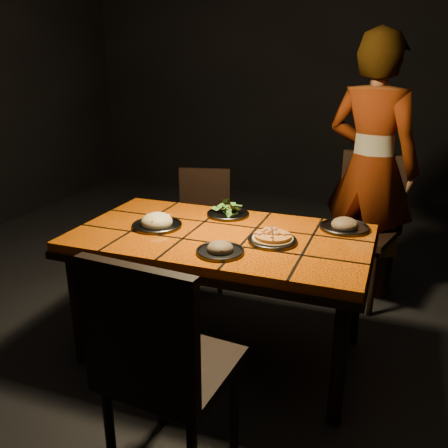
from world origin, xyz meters
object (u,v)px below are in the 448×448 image
(plate_pizza, at_px, (273,239))
(plate_pasta, at_px, (157,223))
(diner, at_px, (371,168))
(chair_far_left, at_px, (203,219))
(chair_near, at_px, (159,361))
(dining_table, at_px, (221,247))
(chair_far_right, at_px, (365,217))

(plate_pizza, bearing_deg, plate_pasta, 179.54)
(diner, bearing_deg, chair_far_left, 35.03)
(chair_far_left, height_order, plate_pizza, chair_far_left)
(chair_near, distance_m, plate_pizza, 0.96)
(chair_far_left, height_order, diner, diner)
(diner, distance_m, plate_pizza, 1.27)
(diner, bearing_deg, plate_pasta, 69.57)
(dining_table, xyz_separation_m, chair_far_right, (0.69, 1.07, -0.08))
(chair_near, bearing_deg, dining_table, -78.34)
(plate_pasta, bearing_deg, chair_far_right, 45.78)
(chair_near, distance_m, chair_far_right, 2.10)
(plate_pasta, bearing_deg, dining_table, 4.18)
(dining_table, xyz_separation_m, chair_far_left, (-0.48, 0.88, -0.17))
(diner, bearing_deg, dining_table, 80.80)
(dining_table, height_order, plate_pizza, plate_pizza)
(chair_far_left, bearing_deg, dining_table, -75.36)
(diner, relative_size, plate_pizza, 7.00)
(chair_far_left, relative_size, plate_pasta, 3.04)
(dining_table, xyz_separation_m, diner, (0.69, 1.17, 0.26))
(dining_table, relative_size, chair_near, 1.59)
(chair_far_right, bearing_deg, diner, 104.36)
(chair_near, distance_m, chair_far_left, 1.93)
(chair_far_right, distance_m, plate_pasta, 1.54)
(diner, bearing_deg, chair_far_right, 110.90)
(chair_near, xyz_separation_m, chair_far_left, (-0.60, 1.84, -0.09))
(dining_table, xyz_separation_m, plate_pasta, (-0.38, -0.03, 0.10))
(chair_near, distance_m, plate_pasta, 1.07)
(dining_table, relative_size, plate_pasta, 5.67)
(chair_near, relative_size, plate_pasta, 3.57)
(chair_far_left, bearing_deg, diner, -0.32)
(diner, distance_m, plate_pasta, 1.61)
(dining_table, xyz_separation_m, plate_pizza, (0.30, -0.03, 0.10))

